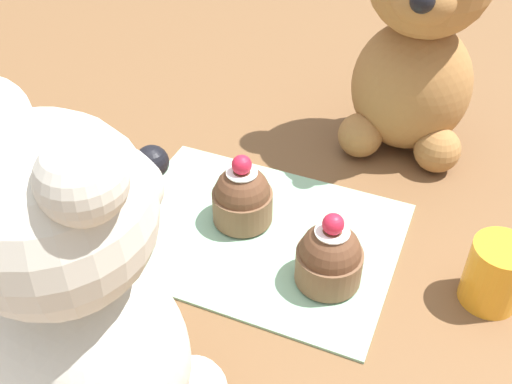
{
  "coord_description": "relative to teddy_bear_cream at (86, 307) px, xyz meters",
  "views": [
    {
      "loc": [
        -0.17,
        0.39,
        0.41
      ],
      "look_at": [
        0.0,
        0.0,
        0.06
      ],
      "focal_mm": 42.0,
      "sensor_mm": 36.0,
      "label": 1
    }
  ],
  "objects": [
    {
      "name": "knitted_placemat",
      "position": [
        -0.02,
        -0.21,
        -0.12
      ],
      "size": [
        0.27,
        0.21,
        0.01
      ],
      "primitive_type": "cube",
      "color": "#8EBC99",
      "rests_on": "ground_plane"
    },
    {
      "name": "juice_glass",
      "position": [
        -0.24,
        -0.22,
        -0.09
      ],
      "size": [
        0.05,
        0.05,
        0.06
      ],
      "primitive_type": "cylinder",
      "color": "orange",
      "rests_on": "ground_plane"
    },
    {
      "name": "ground_plane",
      "position": [
        -0.02,
        -0.21,
        -0.12
      ],
      "size": [
        4.0,
        4.0,
        0.0
      ],
      "primitive_type": "plane",
      "color": "brown"
    },
    {
      "name": "teddy_bear_tan",
      "position": [
        -0.12,
        -0.43,
        0.02
      ],
      "size": [
        0.14,
        0.15,
        0.28
      ],
      "rotation": [
        0.0,
        0.0,
        3.2
      ],
      "color": "#A3703D",
      "rests_on": "ground_plane"
    },
    {
      "name": "cupcake_near_cream_bear",
      "position": [
        -0.11,
        -0.18,
        -0.09
      ],
      "size": [
        0.06,
        0.06,
        0.08
      ],
      "color": "brown",
      "rests_on": "knitted_placemat"
    },
    {
      "name": "teddy_bear_cream",
      "position": [
        0.0,
        0.0,
        0.0
      ],
      "size": [
        0.17,
        0.16,
        0.27
      ],
      "rotation": [
        0.0,
        0.0,
        -0.33
      ],
      "color": "beige",
      "rests_on": "ground_plane"
    },
    {
      "name": "cupcake_near_tan_bear",
      "position": [
        -0.0,
        -0.23,
        -0.09
      ],
      "size": [
        0.06,
        0.06,
        0.08
      ],
      "color": "brown",
      "rests_on": "knitted_placemat"
    }
  ]
}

